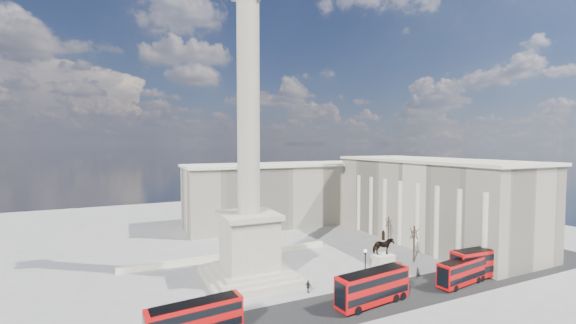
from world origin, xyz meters
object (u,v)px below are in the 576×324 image
(red_bus_a, at_px, (196,320))
(pedestrian_walking, at_px, (418,273))
(red_bus_b, at_px, (373,287))
(red_bus_d, at_px, (483,262))
(victorian_lamp, at_px, (365,266))
(red_bus_c, at_px, (462,271))
(equestrian_statue, at_px, (383,264))
(nelsons_column, at_px, (249,200))
(pedestrian_standing, at_px, (398,277))
(pedestrian_crossing, at_px, (308,287))

(red_bus_a, distance_m, pedestrian_walking, 36.33)
(red_bus_a, distance_m, red_bus_b, 23.70)
(red_bus_d, xyz_separation_m, victorian_lamp, (-20.94, 3.84, 1.14))
(red_bus_c, xyz_separation_m, pedestrian_walking, (-4.49, 4.68, -1.18))
(equestrian_statue, bearing_deg, victorian_lamp, -163.03)
(nelsons_column, distance_m, red_bus_b, 22.79)
(pedestrian_standing, relative_size, pedestrian_crossing, 0.95)
(victorian_lamp, relative_size, equestrian_statue, 0.75)
(red_bus_d, xyz_separation_m, equestrian_statue, (-16.46, 5.21, 0.38))
(nelsons_column, relative_size, pedestrian_walking, 27.03)
(victorian_lamp, height_order, pedestrian_walking, victorian_lamp)
(red_bus_d, relative_size, pedestrian_walking, 6.48)
(pedestrian_standing, bearing_deg, pedestrian_crossing, -37.28)
(victorian_lamp, distance_m, pedestrian_walking, 10.91)
(red_bus_a, bearing_deg, red_bus_c, -7.46)
(nelsons_column, height_order, equestrian_statue, nelsons_column)
(red_bus_b, xyz_separation_m, red_bus_d, (22.85, 0.50, 0.07))
(pedestrian_standing, height_order, pedestrian_crossing, pedestrian_crossing)
(victorian_lamp, bearing_deg, red_bus_a, -172.73)
(pedestrian_walking, bearing_deg, equestrian_statue, 177.81)
(red_bus_b, height_order, red_bus_d, red_bus_d)
(nelsons_column, height_order, victorian_lamp, nelsons_column)
(nelsons_column, xyz_separation_m, equestrian_statue, (18.93, -10.18, -10.02))
(victorian_lamp, bearing_deg, red_bus_b, -113.80)
(equestrian_statue, xyz_separation_m, pedestrian_crossing, (-12.77, 1.22, -1.96))
(red_bus_a, distance_m, pedestrian_crossing, 18.32)
(red_bus_d, bearing_deg, pedestrian_standing, 167.89)
(red_bus_b, height_order, victorian_lamp, victorian_lamp)
(red_bus_d, height_order, pedestrian_standing, red_bus_d)
(equestrian_statue, relative_size, pedestrian_crossing, 4.47)
(red_bus_d, bearing_deg, red_bus_a, -177.93)
(pedestrian_walking, xyz_separation_m, pedestrian_crossing, (-18.84, 2.54, 0.01))
(red_bus_b, bearing_deg, pedestrian_walking, 12.70)
(equestrian_statue, bearing_deg, pedestrian_walking, -12.27)
(victorian_lamp, relative_size, pedestrian_walking, 3.37)
(red_bus_d, relative_size, pedestrian_standing, 6.75)
(victorian_lamp, xyz_separation_m, pedestrian_standing, (6.32, 0.05, -2.78))
(red_bus_b, xyz_separation_m, victorian_lamp, (1.92, 4.34, 1.22))
(red_bus_b, xyz_separation_m, pedestrian_crossing, (-6.37, 6.93, -1.51))
(red_bus_a, bearing_deg, red_bus_b, -8.14)
(red_bus_a, bearing_deg, pedestrian_walking, -0.30)
(nelsons_column, height_order, red_bus_c, nelsons_column)
(victorian_lamp, bearing_deg, nelsons_column, 141.38)
(pedestrian_crossing, bearing_deg, red_bus_a, 75.55)
(pedestrian_standing, bearing_deg, red_bus_c, 124.39)
(red_bus_a, height_order, equestrian_statue, equestrian_statue)
(pedestrian_walking, distance_m, pedestrian_crossing, 19.01)
(red_bus_c, bearing_deg, pedestrian_crossing, 155.05)
(red_bus_b, xyz_separation_m, pedestrian_walking, (12.47, 4.39, -1.52))
(victorian_lamp, bearing_deg, pedestrian_crossing, 162.67)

